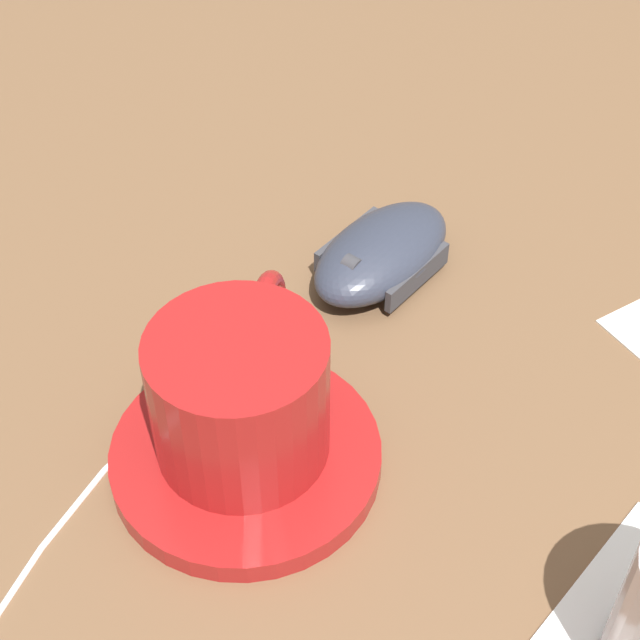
# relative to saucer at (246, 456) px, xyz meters

# --- Properties ---
(ground_plane) EXTENTS (3.00, 3.00, 0.00)m
(ground_plane) POSITION_rel_saucer_xyz_m (0.04, -0.13, -0.01)
(ground_plane) COLOR brown
(saucer) EXTENTS (0.13, 0.13, 0.01)m
(saucer) POSITION_rel_saucer_xyz_m (0.00, 0.00, 0.00)
(saucer) COLOR maroon
(saucer) RESTS_ON ground
(coffee_cup) EXTENTS (0.11, 0.08, 0.07)m
(coffee_cup) POSITION_rel_saucer_xyz_m (0.00, 0.00, 0.04)
(coffee_cup) COLOR maroon
(coffee_cup) RESTS_ON saucer
(computer_mouse) EXTENTS (0.11, 0.07, 0.03)m
(computer_mouse) POSITION_rel_saucer_xyz_m (0.16, 0.01, 0.01)
(computer_mouse) COLOR #2D3342
(computer_mouse) RESTS_ON ground
(mouse_cable) EXTENTS (0.24, 0.04, 0.00)m
(mouse_cable) POSITION_rel_saucer_xyz_m (-0.02, 0.05, -0.00)
(mouse_cable) COLOR white
(mouse_cable) RESTS_ON ground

